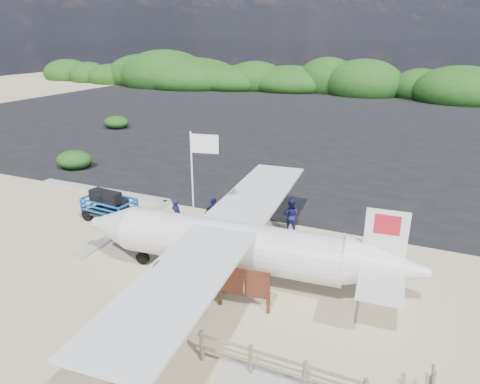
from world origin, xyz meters
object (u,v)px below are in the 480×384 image
object	(u,v)px
crew_a	(177,214)
crew_b	(290,215)
baggage_cart	(111,220)
crew_c	(214,215)
aircraft_small	(246,108)
flagpole	(196,260)
signboard	(244,309)

from	to	relation	value
crew_a	crew_b	distance (m)	5.39
baggage_cart	crew_c	distance (m)	5.51
crew_c	aircraft_small	bearing A→B (deg)	-65.05
crew_c	baggage_cart	bearing A→B (deg)	13.73
flagpole	crew_c	bearing A→B (deg)	100.07
flagpole	crew_c	distance (m)	2.86
aircraft_small	crew_c	bearing A→B (deg)	67.82
crew_a	aircraft_small	size ratio (longest dim) A/B	0.19
aircraft_small	signboard	bearing A→B (deg)	70.06
signboard	flagpole	bearing A→B (deg)	137.11
baggage_cart	crew_a	world-z (taller)	crew_a
baggage_cart	signboard	world-z (taller)	signboard
signboard	crew_c	bearing A→B (deg)	119.21
flagpole	signboard	bearing A→B (deg)	-36.05
crew_b	signboard	bearing A→B (deg)	90.67
signboard	crew_b	bearing A→B (deg)	86.51
baggage_cart	crew_c	world-z (taller)	crew_c
baggage_cart	signboard	xyz separation A→B (m)	(9.00, -4.11, 0.00)
baggage_cart	aircraft_small	world-z (taller)	aircraft_small
signboard	crew_b	size ratio (longest dim) A/B	1.16
baggage_cart	flagpole	bearing A→B (deg)	-12.02
flagpole	baggage_cart	bearing A→B (deg)	162.73
flagpole	crew_b	size ratio (longest dim) A/B	3.30
crew_a	crew_c	size ratio (longest dim) A/B	0.90
signboard	crew_c	size ratio (longest dim) A/B	1.11
crew_b	aircraft_small	bearing A→B (deg)	-66.60
baggage_cart	crew_c	xyz separation A→B (m)	(5.37, 0.87, 0.86)
crew_a	aircraft_small	bearing A→B (deg)	-61.71
signboard	crew_c	distance (m)	6.22
crew_a	aircraft_small	xyz separation A→B (m)	(-10.90, 34.48, -0.77)
baggage_cart	signboard	size ratio (longest dim) A/B	1.48
crew_b	aircraft_small	world-z (taller)	crew_b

